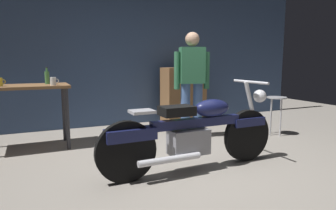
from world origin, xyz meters
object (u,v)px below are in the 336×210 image
at_px(bottle, 47,77).
at_px(person_standing, 192,80).
at_px(motorcycle, 194,132).
at_px(shop_stool, 276,105).
at_px(wooden_dresser, 183,96).
at_px(mug_white_ceramic, 53,81).

bearing_deg(bottle, person_standing, -13.10).
distance_m(motorcycle, shop_stool, 2.23).
distance_m(motorcycle, person_standing, 1.54).
height_order(motorcycle, shop_stool, motorcycle).
height_order(person_standing, shop_stool, person_standing).
xyz_separation_m(person_standing, wooden_dresser, (0.38, 1.03, -0.38)).
distance_m(motorcycle, bottle, 2.34).
distance_m(person_standing, wooden_dresser, 1.16).
distance_m(person_standing, shop_stool, 1.50).
relative_size(shop_stool, wooden_dresser, 0.58).
distance_m(wooden_dresser, mug_white_ceramic, 2.59).
relative_size(person_standing, shop_stool, 2.61).
distance_m(person_standing, mug_white_ceramic, 2.04).
bearing_deg(motorcycle, shop_stool, 21.89).
height_order(person_standing, wooden_dresser, person_standing).
bearing_deg(mug_white_ceramic, shop_stool, -10.06).
bearing_deg(motorcycle, wooden_dresser, 64.15).
xyz_separation_m(motorcycle, shop_stool, (2.05, 0.88, 0.05)).
bearing_deg(motorcycle, person_standing, 61.01).
bearing_deg(wooden_dresser, person_standing, -110.33).
bearing_deg(shop_stool, person_standing, 163.18).
bearing_deg(wooden_dresser, bottle, -167.57).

